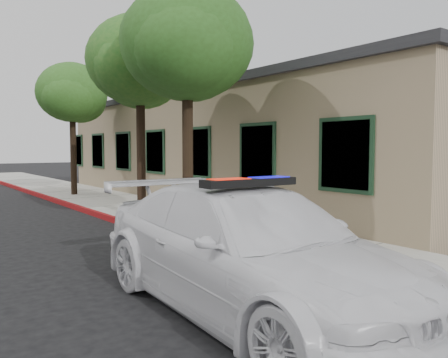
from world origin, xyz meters
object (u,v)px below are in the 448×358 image
clapboard_building (244,147)px  fire_hydrant (229,224)px  street_tree_far (73,96)px  street_tree_mid (139,66)px  street_tree_near (188,49)px  police_car (249,249)px

clapboard_building → fire_hydrant: bearing=-130.2°
clapboard_building → street_tree_far: (-5.47, 4.46, 2.13)m
clapboard_building → street_tree_mid: (-5.99, -2.89, 2.24)m
clapboard_building → street_tree_far: bearing=140.8°
fire_hydrant → street_tree_near: bearing=102.3°
clapboard_building → fire_hydrant: (-6.34, -7.51, -1.51)m
street_tree_mid → fire_hydrant: bearing=-94.3°
street_tree_near → street_tree_mid: street_tree_near is taller
police_car → street_tree_mid: street_tree_mid is taller
street_tree_far → fire_hydrant: bearing=-94.2°
clapboard_building → street_tree_mid: size_ratio=3.73×
clapboard_building → street_tree_near: street_tree_near is taller
street_tree_mid → street_tree_far: size_ratio=1.03×
police_car → street_tree_far: bearing=82.5°
fire_hydrant → street_tree_far: street_tree_far is taller
street_tree_near → street_tree_mid: size_ratio=1.01×
police_car → clapboard_building: bearing=53.8°
fire_hydrant → street_tree_near: (0.36, 2.10, 3.76)m
street_tree_near → street_tree_mid: (-0.01, 2.52, -0.01)m
street_tree_near → street_tree_far: 9.89m
police_car → street_tree_mid: 8.23m
fire_hydrant → street_tree_far: bearing=107.9°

